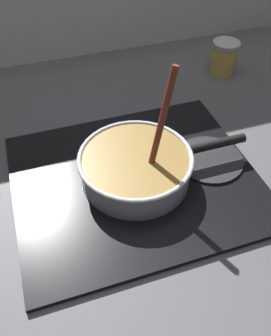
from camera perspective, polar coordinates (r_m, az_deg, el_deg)
name	(u,v)px	position (r m, az deg, el deg)	size (l,w,h in m)	color
ground	(166,233)	(0.79, 4.89, -10.13)	(2.40, 1.60, 0.04)	#4C4C51
hob_plate	(136,180)	(0.85, 0.00, -1.84)	(0.56, 0.48, 0.01)	black
burner_ring	(136,177)	(0.84, 0.00, -1.38)	(0.17, 0.17, 0.01)	#592D0C
spare_burner	(209,159)	(0.90, 11.53, 1.37)	(0.17, 0.17, 0.01)	#262628
cooking_pan	(136,166)	(0.82, 0.15, 0.30)	(0.41, 0.26, 0.28)	silver
condiment_jar	(224,57)	(1.25, 13.77, 16.59)	(0.09, 0.09, 0.10)	gold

